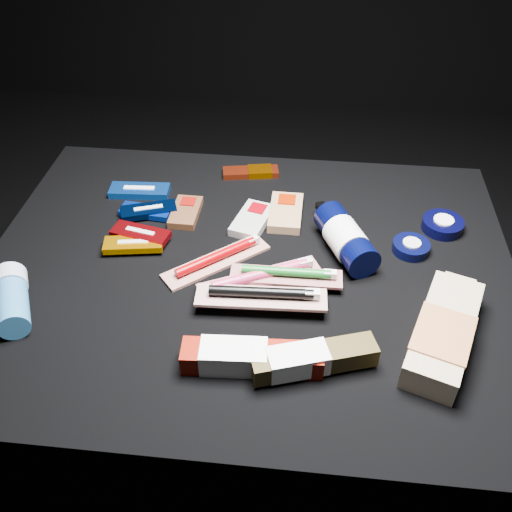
# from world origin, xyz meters

# --- Properties ---
(ground) EXTENTS (3.00, 3.00, 0.00)m
(ground) POSITION_xyz_m (0.00, 0.00, 0.00)
(ground) COLOR black
(ground) RESTS_ON ground
(cloth_table) EXTENTS (0.98, 0.78, 0.40)m
(cloth_table) POSITION_xyz_m (0.00, 0.00, 0.20)
(cloth_table) COLOR black
(cloth_table) RESTS_ON ground
(luna_bar_0) EXTENTS (0.13, 0.05, 0.02)m
(luna_bar_0) POSITION_xyz_m (-0.26, 0.21, 0.41)
(luna_bar_0) COLOR #0F44A6
(luna_bar_0) RESTS_ON cloth_table
(luna_bar_1) EXTENTS (0.11, 0.05, 0.01)m
(luna_bar_1) POSITION_xyz_m (-0.23, 0.14, 0.41)
(luna_bar_1) COLOR #0930AF
(luna_bar_1) RESTS_ON cloth_table
(luna_bar_2) EXTENTS (0.12, 0.08, 0.01)m
(luna_bar_2) POSITION_xyz_m (-0.22, 0.14, 0.41)
(luna_bar_2) COLOR black
(luna_bar_2) RESTS_ON cloth_table
(luna_bar_3) EXTENTS (0.12, 0.06, 0.01)m
(luna_bar_3) POSITION_xyz_m (-0.22, 0.03, 0.41)
(luna_bar_3) COLOR orange
(luna_bar_3) RESTS_ON cloth_table
(luna_bar_4) EXTENTS (0.12, 0.07, 0.01)m
(luna_bar_4) POSITION_xyz_m (-0.21, 0.06, 0.42)
(luna_bar_4) COLOR #72060A
(luna_bar_4) RESTS_ON cloth_table
(clif_bar_0) EXTENTS (0.06, 0.10, 0.02)m
(clif_bar_0) POSITION_xyz_m (-0.14, 0.15, 0.41)
(clif_bar_0) COLOR #4D2C19
(clif_bar_0) RESTS_ON cloth_table
(clif_bar_1) EXTENTS (0.09, 0.12, 0.02)m
(clif_bar_1) POSITION_xyz_m (-0.00, 0.14, 0.41)
(clif_bar_1) COLOR #A3A49E
(clif_bar_1) RESTS_ON cloth_table
(clif_bar_2) EXTENTS (0.07, 0.12, 0.02)m
(clif_bar_2) POSITION_xyz_m (0.06, 0.17, 0.41)
(clif_bar_2) COLOR #A27951
(clif_bar_2) RESTS_ON cloth_table
(power_bar) EXTENTS (0.13, 0.06, 0.02)m
(power_bar) POSITION_xyz_m (-0.02, 0.31, 0.41)
(power_bar) COLOR maroon
(power_bar) RESTS_ON cloth_table
(lotion_bottle) EXTENTS (0.12, 0.20, 0.07)m
(lotion_bottle) POSITION_xyz_m (0.18, 0.06, 0.43)
(lotion_bottle) COLOR black
(lotion_bottle) RESTS_ON cloth_table
(cream_tin_upper) EXTENTS (0.08, 0.08, 0.03)m
(cream_tin_upper) POSITION_xyz_m (0.37, 0.15, 0.41)
(cream_tin_upper) COLOR black
(cream_tin_upper) RESTS_ON cloth_table
(cream_tin_lower) EXTENTS (0.07, 0.07, 0.02)m
(cream_tin_lower) POSITION_xyz_m (0.30, 0.08, 0.41)
(cream_tin_lower) COLOR black
(cream_tin_lower) RESTS_ON cloth_table
(bodywash_bottle) EXTENTS (0.15, 0.25, 0.05)m
(bodywash_bottle) POSITION_xyz_m (0.33, -0.15, 0.42)
(bodywash_bottle) COLOR tan
(bodywash_bottle) RESTS_ON cloth_table
(deodorant_stick) EXTENTS (0.11, 0.14, 0.06)m
(deodorant_stick) POSITION_xyz_m (-0.38, -0.15, 0.43)
(deodorant_stick) COLOR teal
(deodorant_stick) RESTS_ON cloth_table
(toothbrush_pack_0) EXTENTS (0.19, 0.17, 0.02)m
(toothbrush_pack_0) POSITION_xyz_m (-0.06, 0.01, 0.41)
(toothbrush_pack_0) COLOR beige
(toothbrush_pack_0) RESTS_ON cloth_table
(toothbrush_pack_1) EXTENTS (0.22, 0.15, 0.02)m
(toothbrush_pack_1) POSITION_xyz_m (0.03, -0.04, 0.42)
(toothbrush_pack_1) COLOR #AFA8A3
(toothbrush_pack_1) RESTS_ON cloth_table
(toothbrush_pack_2) EXTENTS (0.20, 0.05, 0.02)m
(toothbrush_pack_2) POSITION_xyz_m (0.08, -0.04, 0.42)
(toothbrush_pack_2) COLOR #A49F98
(toothbrush_pack_2) RESTS_ON cloth_table
(toothbrush_pack_3) EXTENTS (0.22, 0.06, 0.02)m
(toothbrush_pack_3) POSITION_xyz_m (0.04, -0.10, 0.43)
(toothbrush_pack_3) COLOR silver
(toothbrush_pack_3) RESTS_ON cloth_table
(toothpaste_carton_red) EXTENTS (0.22, 0.06, 0.04)m
(toothpaste_carton_red) POSITION_xyz_m (0.02, -0.23, 0.42)
(toothpaste_carton_red) COLOR #760D00
(toothpaste_carton_red) RESTS_ON cloth_table
(toothpaste_carton_green) EXTENTS (0.20, 0.10, 0.04)m
(toothpaste_carton_green) POSITION_xyz_m (0.12, -0.22, 0.42)
(toothpaste_carton_green) COLOR #362C10
(toothpaste_carton_green) RESTS_ON cloth_table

